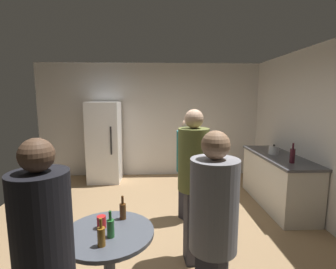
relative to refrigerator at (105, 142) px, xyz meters
The scene contains 16 objects.
ground_plane 2.61m from the refrigerator, 64.98° to the right, with size 5.20×5.20×0.10m, color #9E7C56.
wall_back 1.20m from the refrigerator, 22.74° to the left, with size 5.32×0.06×2.70m, color silver.
wall_side_right 4.29m from the refrigerator, 31.03° to the right, with size 0.06×5.20×2.70m, color silver.
refrigerator is the anchor object (origin of this frame).
kitchen_counter 3.64m from the refrigerator, 23.66° to the right, with size 0.64×1.79×0.90m.
kettle 3.53m from the refrigerator, 22.53° to the right, with size 0.24×0.17×0.18m.
wine_bottle_on_counter 3.80m from the refrigerator, 30.92° to the right, with size 0.08×0.08×0.31m.
foreground_table 3.63m from the refrigerator, 77.80° to the right, with size 0.80×0.80×0.73m.
beer_bottle_amber 3.82m from the refrigerator, 78.60° to the right, with size 0.06×0.06×0.23m.
beer_bottle_brown 3.42m from the refrigerator, 75.39° to the right, with size 0.06×0.06×0.23m.
beer_bottle_green 3.71m from the refrigerator, 77.48° to the right, with size 0.06×0.06×0.23m.
plastic_cup_red 3.54m from the refrigerator, 78.69° to the right, with size 0.08×0.08×0.11m, color red.
person_in_gray_shirt 4.26m from the refrigerator, 68.05° to the right, with size 0.47×0.47×1.67m.
person_in_teal_shirt 2.52m from the refrigerator, 48.97° to the right, with size 0.47×0.47×1.59m.
person_in_olive_shirt 3.33m from the refrigerator, 61.41° to the right, with size 0.37×0.37×1.77m.
person_in_black_shirt 4.22m from the refrigerator, 82.87° to the right, with size 0.47×0.47×1.67m.
Camera 1 is at (0.17, -3.37, 1.89)m, focal length 26.51 mm.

